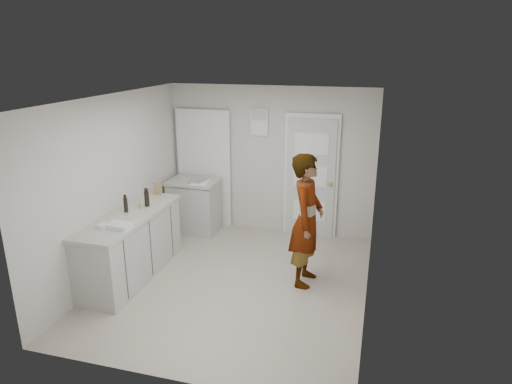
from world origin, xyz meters
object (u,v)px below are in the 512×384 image
(person, at_px, (307,220))
(oil_cruet_a, at_px, (147,197))
(spice_jar, at_px, (141,206))
(oil_cruet_b, at_px, (126,204))
(baking_dish, at_px, (119,226))
(egg_bowl, at_px, (103,226))
(cake_mix_box, at_px, (158,188))

(person, bearing_deg, oil_cruet_a, 95.54)
(spice_jar, relative_size, oil_cruet_b, 0.32)
(oil_cruet_a, bearing_deg, person, 2.77)
(person, distance_m, baking_dish, 2.42)
(person, relative_size, spice_jar, 22.16)
(oil_cruet_b, bearing_deg, egg_bowl, -87.62)
(spice_jar, relative_size, oil_cruet_a, 0.30)
(baking_dish, bearing_deg, person, 22.75)
(person, bearing_deg, spice_jar, 98.07)
(oil_cruet_a, distance_m, baking_dish, 0.83)
(spice_jar, xyz_separation_m, oil_cruet_b, (-0.12, -0.20, 0.08))
(cake_mix_box, xyz_separation_m, oil_cruet_b, (-0.06, -0.83, 0.03))
(cake_mix_box, bearing_deg, oil_cruet_a, -81.95)
(oil_cruet_b, relative_size, baking_dish, 0.82)
(spice_jar, bearing_deg, cake_mix_box, 95.67)
(spice_jar, bearing_deg, egg_bowl, -97.01)
(cake_mix_box, distance_m, spice_jar, 0.64)
(person, relative_size, oil_cruet_a, 6.58)
(cake_mix_box, height_order, egg_bowl, cake_mix_box)
(egg_bowl, bearing_deg, oil_cruet_b, 92.38)
(cake_mix_box, xyz_separation_m, egg_bowl, (-0.03, -1.42, -0.07))
(person, relative_size, oil_cruet_b, 7.06)
(oil_cruet_b, bearing_deg, oil_cruet_a, 62.24)
(cake_mix_box, height_order, oil_cruet_a, oil_cruet_a)
(person, bearing_deg, oil_cruet_b, 102.34)
(oil_cruet_b, bearing_deg, spice_jar, 58.21)
(oil_cruet_b, bearing_deg, cake_mix_box, 85.94)
(person, bearing_deg, cake_mix_box, 82.85)
(oil_cruet_b, distance_m, baking_dish, 0.57)
(person, relative_size, cake_mix_box, 9.30)
(person, height_order, spice_jar, person)
(cake_mix_box, xyz_separation_m, spice_jar, (0.06, -0.63, -0.06))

